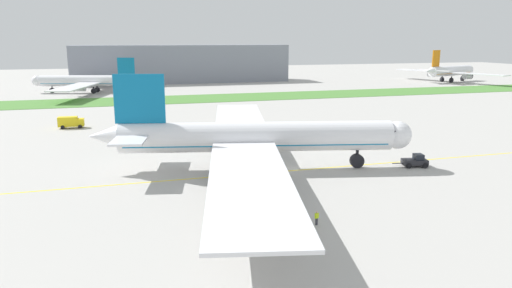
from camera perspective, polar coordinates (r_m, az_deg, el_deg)
The scene contains 11 objects.
ground_plane at distance 78.41m, azimuth 3.92°, elevation -2.99°, with size 600.00×600.00×0.00m, color #ADAAA5.
apron_taxi_line at distance 77.42m, azimuth 4.20°, elevation -3.19°, with size 280.00×0.36×0.01m, color yellow.
grass_median_strip at distance 171.91m, azimuth -7.44°, elevation 5.37°, with size 320.00×24.00×0.10m, color #4C8438.
airliner_foreground at distance 76.85m, azimuth -0.53°, elevation 0.77°, with size 51.29×83.43×15.53m.
pushback_tug at distance 83.76m, azimuth 18.47°, elevation -1.92°, with size 5.88×3.40×2.13m.
ground_crew_wingwalker_port at distance 55.43m, azimuth 7.25°, elevation -8.59°, with size 0.55×0.38×1.65m.
ground_crew_marshaller_front at distance 85.00m, azimuth 1.96°, elevation -1.04°, with size 0.50×0.47×1.69m.
service_truck_baggage_loader at distance 122.17m, azimuth -21.23°, elevation 2.48°, with size 5.93×2.75×2.73m.
parked_airliner_far_centre at distance 200.23m, azimuth -19.28°, elevation 7.10°, with size 43.29×70.23×13.76m.
parked_airliner_far_right at distance 256.57m, azimuth 22.09°, elevation 8.05°, with size 36.82×57.06×15.70m.
terminal_building at distance 239.91m, azimuth -8.78°, elevation 9.45°, with size 103.35×20.00×18.00m, color gray.
Camera 1 is at (-26.37, -70.87, 20.76)m, focal length 33.53 mm.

